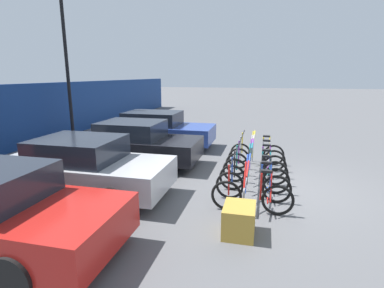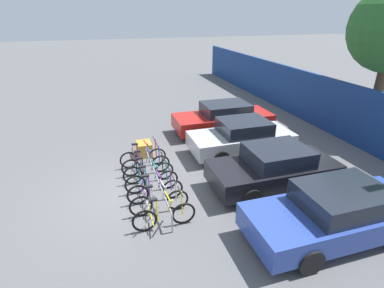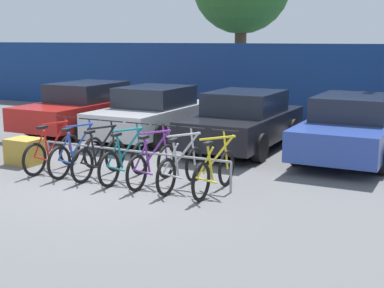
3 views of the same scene
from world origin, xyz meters
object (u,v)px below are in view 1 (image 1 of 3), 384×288
object	(u,v)px
car_blue	(155,129)
car_silver	(83,167)
bicycle_yellow	(257,153)
cargo_crate	(239,220)
lamp_post	(65,45)
bicycle_purple	(256,164)
bicycle_teal	(255,170)
bike_rack	(249,165)
bicycle_silver	(256,158)
bicycle_black	(254,177)
car_black	(135,143)
bicycle_blue	(253,185)
bicycle_red	(252,196)

from	to	relation	value
car_blue	car_silver	bearing A→B (deg)	-178.82
bicycle_yellow	cargo_crate	distance (m)	4.56
car_blue	lamp_post	distance (m)	5.16
bicycle_purple	cargo_crate	bearing A→B (deg)	175.42
bicycle_teal	car_blue	distance (m)	5.30
car_silver	bike_rack	bearing A→B (deg)	-64.81
bicycle_yellow	cargo_crate	size ratio (longest dim) A/B	2.44
bicycle_purple	bicycle_silver	bearing A→B (deg)	-1.57
bicycle_black	car_black	size ratio (longest dim) A/B	0.42
bicycle_blue	bicycle_black	bearing A→B (deg)	3.33
lamp_post	cargo_crate	distance (m)	10.72
bike_rack	bicycle_black	xyz separation A→B (m)	(-0.64, -0.15, -0.11)
car_silver	bicycle_yellow	bearing A→B (deg)	-47.63
bicycle_silver	bicycle_yellow	distance (m)	0.66
bicycle_teal	bicycle_purple	world-z (taller)	same
car_black	bike_rack	bearing A→B (deg)	-103.05
bicycle_teal	bicycle_yellow	bearing A→B (deg)	3.65
bicycle_yellow	car_silver	world-z (taller)	car_silver
bicycle_black	cargo_crate	size ratio (longest dim) A/B	2.44
bike_rack	bicycle_purple	distance (m)	0.58
bike_rack	bicycle_purple	bearing A→B (deg)	-15.10
bicycle_black	cargo_crate	xyz separation A→B (m)	(-2.10, 0.17, -0.10)
bike_rack	bicycle_purple	size ratio (longest dim) A/B	2.44
bicycle_purple	bicycle_red	bearing A→B (deg)	178.43
bicycle_blue	cargo_crate	distance (m)	1.57
bicycle_yellow	car_blue	distance (m)	4.35
bicycle_purple	cargo_crate	xyz separation A→B (m)	(-3.30, 0.17, -0.10)
cargo_crate	bicycle_silver	bearing A→B (deg)	-2.55
bicycle_yellow	cargo_crate	world-z (taller)	bicycle_yellow
bicycle_black	lamp_post	distance (m)	9.73
bicycle_black	car_silver	xyz separation A→B (m)	(-1.14, 3.94, 0.31)
bicycle_purple	bicycle_yellow	distance (m)	1.26
bicycle_teal	bicycle_purple	xyz separation A→B (m)	(0.59, 0.00, 0.00)
bicycle_silver	car_silver	xyz separation A→B (m)	(-2.93, 3.94, 0.31)
car_black	bicycle_red	bearing A→B (deg)	-124.93
bike_rack	bicycle_purple	xyz separation A→B (m)	(0.55, -0.15, -0.11)
car_blue	car_black	bearing A→B (deg)	-174.57
car_black	car_blue	size ratio (longest dim) A/B	0.89
lamp_post	bicycle_purple	bearing A→B (deg)	-110.77
bicycle_blue	bicycle_yellow	bearing A→B (deg)	3.33
car_silver	lamp_post	bearing A→B (deg)	36.98
bicycle_black	car_blue	world-z (taller)	car_blue
bicycle_red	cargo_crate	xyz separation A→B (m)	(-0.94, 0.17, -0.10)
bicycle_silver	bicycle_yellow	xyz separation A→B (m)	(0.66, 0.00, 0.00)
bicycle_blue	car_blue	xyz separation A→B (m)	(4.56, 4.05, 0.31)
bike_rack	lamp_post	xyz separation A→B (m)	(3.57, 7.83, 3.54)
bicycle_red	lamp_post	bearing A→B (deg)	54.88
bicycle_yellow	car_black	distance (m)	3.94
bicycle_red	bicycle_yellow	bearing A→B (deg)	-1.09
car_black	cargo_crate	bearing A→B (deg)	-134.70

